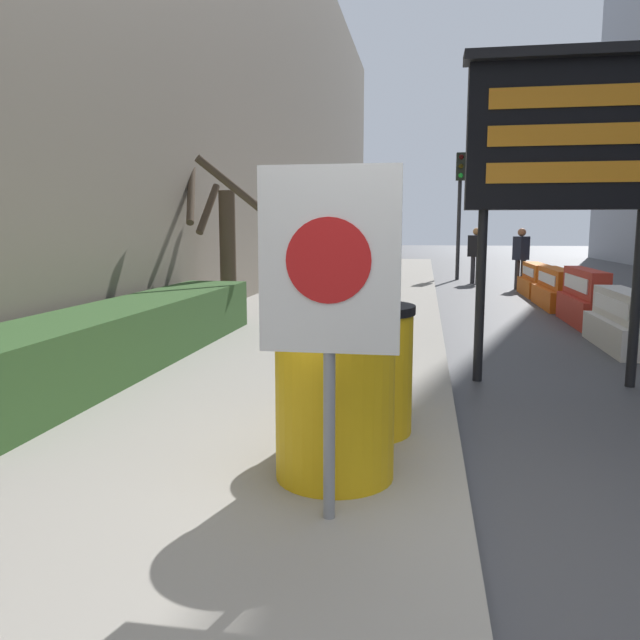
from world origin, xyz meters
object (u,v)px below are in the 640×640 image
at_px(jersey_barrier_white, 625,324).
at_px(jersey_barrier_orange_far, 556,290).
at_px(warning_sign, 329,282).
at_px(pedestrian_worker, 476,251).
at_px(jersey_barrier_orange_near, 536,281).
at_px(traffic_light_near_curb, 460,189).
at_px(message_board, 566,137).
at_px(barrel_drum_middle, 364,368).
at_px(barrel_drum_foreground, 335,400).
at_px(pedestrian_passerby, 521,253).
at_px(jersey_barrier_red_striped, 584,300).

xyz_separation_m(jersey_barrier_white, jersey_barrier_orange_far, (-0.00, 4.61, 0.01)).
xyz_separation_m(warning_sign, pedestrian_worker, (1.95, 16.19, -0.40)).
relative_size(jersey_barrier_orange_near, traffic_light_near_curb, 0.50).
distance_m(warning_sign, message_board, 4.37).
distance_m(message_board, jersey_barrier_white, 3.38).
height_order(jersey_barrier_white, jersey_barrier_orange_near, jersey_barrier_white).
height_order(barrel_drum_middle, warning_sign, warning_sign).
xyz_separation_m(barrel_drum_foreground, pedestrian_worker, (2.00, 15.63, 0.35)).
xyz_separation_m(barrel_drum_middle, pedestrian_passerby, (2.97, 13.13, 0.34)).
distance_m(barrel_drum_middle, traffic_light_near_curb, 16.25).
bearing_deg(warning_sign, message_board, 64.44).
bearing_deg(jersey_barrier_orange_far, jersey_barrier_white, -90.00).
height_order(jersey_barrier_red_striped, traffic_light_near_curb, traffic_light_near_curb).
relative_size(jersey_barrier_white, traffic_light_near_curb, 0.49).
bearing_deg(barrel_drum_foreground, warning_sign, -84.93).
distance_m(jersey_barrier_white, traffic_light_near_curb, 11.86).
xyz_separation_m(barrel_drum_middle, jersey_barrier_white, (3.13, 4.56, -0.28)).
bearing_deg(jersey_barrier_white, barrel_drum_foreground, -120.60).
height_order(jersey_barrier_orange_far, jersey_barrier_orange_near, jersey_barrier_orange_far).
height_order(jersey_barrier_red_striped, jersey_barrier_orange_far, jersey_barrier_red_striped).
xyz_separation_m(barrel_drum_foreground, warning_sign, (0.05, -0.56, 0.75)).
relative_size(jersey_barrier_orange_near, pedestrian_passerby, 1.21).
xyz_separation_m(barrel_drum_foreground, message_board, (1.87, 3.24, 1.91)).
bearing_deg(jersey_barrier_red_striped, barrel_drum_foreground, -112.71).
relative_size(jersey_barrier_red_striped, pedestrian_passerby, 1.23).
relative_size(barrel_drum_foreground, pedestrian_worker, 0.56).
relative_size(warning_sign, jersey_barrier_red_striped, 0.87).
xyz_separation_m(barrel_drum_foreground, pedestrian_passerby, (3.05, 14.00, 0.34)).
distance_m(jersey_barrier_orange_far, pedestrian_passerby, 4.01).
bearing_deg(barrel_drum_foreground, jersey_barrier_orange_far, 72.25).
bearing_deg(jersey_barrier_orange_far, traffic_light_near_curb, 103.72).
xyz_separation_m(barrel_drum_foreground, jersey_barrier_orange_far, (3.21, 10.04, -0.27)).
relative_size(barrel_drum_middle, jersey_barrier_white, 0.48).
height_order(warning_sign, jersey_barrier_orange_far, warning_sign).
bearing_deg(pedestrian_worker, barrel_drum_middle, 126.16).
height_order(jersey_barrier_white, jersey_barrier_red_striped, jersey_barrier_red_striped).
bearing_deg(pedestrian_passerby, message_board, 34.38).
height_order(warning_sign, message_board, message_board).
distance_m(barrel_drum_middle, message_board, 3.52).
bearing_deg(pedestrian_passerby, jersey_barrier_orange_far, 42.97).
bearing_deg(barrel_drum_foreground, pedestrian_passerby, 77.70).
xyz_separation_m(message_board, traffic_light_near_curb, (-0.33, 13.66, 0.34)).
bearing_deg(jersey_barrier_orange_far, barrel_drum_middle, -108.84).
distance_m(barrel_drum_foreground, barrel_drum_middle, 0.88).
relative_size(barrel_drum_foreground, jersey_barrier_red_striped, 0.46).
xyz_separation_m(message_board, jersey_barrier_orange_near, (1.35, 9.21, -2.19)).
distance_m(message_board, jersey_barrier_orange_near, 9.56).
xyz_separation_m(jersey_barrier_orange_near, pedestrian_passerby, (-0.16, 1.55, 0.62)).
relative_size(barrel_drum_middle, pedestrian_passerby, 0.56).
relative_size(barrel_drum_middle, traffic_light_near_curb, 0.23).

